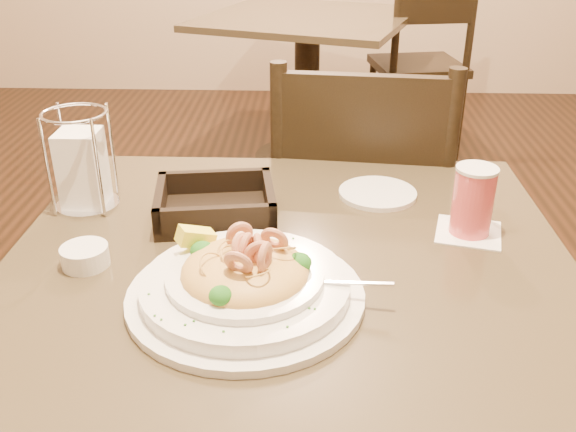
{
  "coord_description": "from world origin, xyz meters",
  "views": [
    {
      "loc": [
        0.03,
        -0.84,
        1.24
      ],
      "look_at": [
        0.0,
        0.02,
        0.8
      ],
      "focal_mm": 40.0,
      "sensor_mm": 36.0,
      "label": 1
    }
  ],
  "objects_px": {
    "main_table": "(288,383)",
    "butter_ramekin": "(85,256)",
    "dining_chair_near": "(359,225)",
    "side_plate": "(378,193)",
    "pasta_bowl": "(245,281)",
    "napkin_caddy": "(82,167)",
    "dining_chair_far": "(422,59)",
    "bread_basket": "(216,207)",
    "background_table": "(307,64)",
    "drink_glass": "(473,201)"
  },
  "relations": [
    {
      "from": "pasta_bowl",
      "to": "butter_ramekin",
      "type": "relative_size",
      "value": 5.12
    },
    {
      "from": "drink_glass",
      "to": "side_plate",
      "type": "distance_m",
      "value": 0.21
    },
    {
      "from": "dining_chair_near",
      "to": "bread_basket",
      "type": "height_order",
      "value": "dining_chair_near"
    },
    {
      "from": "drink_glass",
      "to": "bread_basket",
      "type": "xyz_separation_m",
      "value": [
        -0.44,
        0.04,
        -0.04
      ]
    },
    {
      "from": "main_table",
      "to": "butter_ramekin",
      "type": "relative_size",
      "value": 12.33
    },
    {
      "from": "bread_basket",
      "to": "dining_chair_near",
      "type": "bearing_deg",
      "value": 54.74
    },
    {
      "from": "bread_basket",
      "to": "napkin_caddy",
      "type": "height_order",
      "value": "napkin_caddy"
    },
    {
      "from": "dining_chair_near",
      "to": "dining_chair_far",
      "type": "bearing_deg",
      "value": -97.25
    },
    {
      "from": "pasta_bowl",
      "to": "dining_chair_near",
      "type": "bearing_deg",
      "value": 72.29
    },
    {
      "from": "dining_chair_far",
      "to": "napkin_caddy",
      "type": "xyz_separation_m",
      "value": [
        -0.95,
        -2.15,
        0.3
      ]
    },
    {
      "from": "bread_basket",
      "to": "pasta_bowl",
      "type": "bearing_deg",
      "value": -73.02
    },
    {
      "from": "pasta_bowl",
      "to": "side_plate",
      "type": "xyz_separation_m",
      "value": [
        0.22,
        0.35,
        -0.03
      ]
    },
    {
      "from": "bread_basket",
      "to": "side_plate",
      "type": "relative_size",
      "value": 1.54
    },
    {
      "from": "napkin_caddy",
      "to": "dining_chair_near",
      "type": "bearing_deg",
      "value": 35.01
    },
    {
      "from": "main_table",
      "to": "pasta_bowl",
      "type": "relative_size",
      "value": 2.41
    },
    {
      "from": "dining_chair_far",
      "to": "butter_ramekin",
      "type": "distance_m",
      "value": 2.53
    },
    {
      "from": "butter_ramekin",
      "to": "napkin_caddy",
      "type": "bearing_deg",
      "value": 106.97
    },
    {
      "from": "drink_glass",
      "to": "main_table",
      "type": "bearing_deg",
      "value": -157.53
    },
    {
      "from": "main_table",
      "to": "butter_ramekin",
      "type": "bearing_deg",
      "value": -179.55
    },
    {
      "from": "napkin_caddy",
      "to": "side_plate",
      "type": "relative_size",
      "value": 1.23
    },
    {
      "from": "side_plate",
      "to": "butter_ramekin",
      "type": "bearing_deg",
      "value": -150.15
    },
    {
      "from": "main_table",
      "to": "napkin_caddy",
      "type": "distance_m",
      "value": 0.53
    },
    {
      "from": "side_plate",
      "to": "dining_chair_near",
      "type": "bearing_deg",
      "value": 91.0
    },
    {
      "from": "dining_chair_near",
      "to": "side_plate",
      "type": "relative_size",
      "value": 6.31
    },
    {
      "from": "main_table",
      "to": "side_plate",
      "type": "relative_size",
      "value": 6.11
    },
    {
      "from": "bread_basket",
      "to": "dining_chair_far",
      "type": "bearing_deg",
      "value": 72.14
    },
    {
      "from": "background_table",
      "to": "pasta_bowl",
      "type": "height_order",
      "value": "pasta_bowl"
    },
    {
      "from": "main_table",
      "to": "side_plate",
      "type": "height_order",
      "value": "side_plate"
    },
    {
      "from": "napkin_caddy",
      "to": "butter_ramekin",
      "type": "xyz_separation_m",
      "value": [
        0.06,
        -0.21,
        -0.06
      ]
    },
    {
      "from": "pasta_bowl",
      "to": "bread_basket",
      "type": "xyz_separation_m",
      "value": [
        -0.08,
        0.25,
        -0.01
      ]
    },
    {
      "from": "drink_glass",
      "to": "dining_chair_near",
      "type": "bearing_deg",
      "value": 107.97
    },
    {
      "from": "dining_chair_far",
      "to": "side_plate",
      "type": "relative_size",
      "value": 6.31
    },
    {
      "from": "background_table",
      "to": "side_plate",
      "type": "distance_m",
      "value": 1.98
    },
    {
      "from": "butter_ramekin",
      "to": "dining_chair_far",
      "type": "bearing_deg",
      "value": 69.46
    },
    {
      "from": "main_table",
      "to": "bread_basket",
      "type": "distance_m",
      "value": 0.33
    },
    {
      "from": "main_table",
      "to": "dining_chair_far",
      "type": "relative_size",
      "value": 0.97
    },
    {
      "from": "main_table",
      "to": "butter_ramekin",
      "type": "height_order",
      "value": "butter_ramekin"
    },
    {
      "from": "butter_ramekin",
      "to": "bread_basket",
      "type": "bearing_deg",
      "value": 43.7
    },
    {
      "from": "main_table",
      "to": "background_table",
      "type": "xyz_separation_m",
      "value": [
        0.01,
        2.23,
        0.0
      ]
    },
    {
      "from": "background_table",
      "to": "napkin_caddy",
      "type": "xyz_separation_m",
      "value": [
        -0.38,
        -2.03,
        0.31
      ]
    },
    {
      "from": "dining_chair_near",
      "to": "dining_chair_far",
      "type": "distance_m",
      "value": 1.83
    },
    {
      "from": "bread_basket",
      "to": "butter_ramekin",
      "type": "relative_size",
      "value": 3.1
    },
    {
      "from": "background_table",
      "to": "drink_glass",
      "type": "relative_size",
      "value": 8.9
    },
    {
      "from": "side_plate",
      "to": "background_table",
      "type": "bearing_deg",
      "value": 94.49
    },
    {
      "from": "dining_chair_far",
      "to": "butter_ramekin",
      "type": "bearing_deg",
      "value": 59.76
    },
    {
      "from": "background_table",
      "to": "butter_ramekin",
      "type": "relative_size",
      "value": 15.66
    },
    {
      "from": "pasta_bowl",
      "to": "bread_basket",
      "type": "height_order",
      "value": "pasta_bowl"
    },
    {
      "from": "main_table",
      "to": "drink_glass",
      "type": "bearing_deg",
      "value": 22.47
    },
    {
      "from": "dining_chair_far",
      "to": "bread_basket",
      "type": "distance_m",
      "value": 2.31
    },
    {
      "from": "dining_chair_near",
      "to": "bread_basket",
      "type": "bearing_deg",
      "value": 60.65
    }
  ]
}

